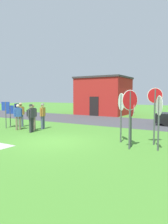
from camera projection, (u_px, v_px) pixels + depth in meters
name	position (u px, v px, depth m)	size (l,w,h in m)	color
ground_plane	(53.00, 142.00, 10.35)	(80.00, 80.00, 0.00)	#47842D
street_asphalt	(120.00, 122.00, 18.06)	(60.00, 6.40, 0.01)	#424247
building_background	(104.00, 96.00, 24.81)	(5.69, 4.91, 4.36)	#B2231E
stop_sign_nearest	(121.00, 108.00, 10.08)	(0.56, 0.64, 2.40)	#474C4C
stop_sign_rear_right	(159.00, 113.00, 8.55)	(0.41, 0.72, 2.29)	#474C4C
stop_sign_rear_left	(155.00, 107.00, 9.52)	(0.62, 0.37, 2.63)	#474C4C
stop_sign_leaning_left	(131.00, 114.00, 9.26)	(0.50, 0.69, 2.15)	#474C4C
stop_sign_leaning_right	(130.00, 108.00, 8.76)	(0.42, 0.76, 2.52)	#474C4C
person_in_teal	(43.00, 115.00, 14.04)	(0.32, 0.56, 1.74)	#4C5670
person_in_blue	(31.00, 116.00, 12.82)	(0.42, 0.56, 1.74)	#2D2D33
person_on_left	(21.00, 113.00, 15.02)	(0.32, 0.55, 1.74)	#4C5670
person_holding_notes	(18.00, 116.00, 13.73)	(0.34, 0.53, 1.69)	#7A6B56
person_in_dark_shirt	(33.00, 116.00, 13.53)	(0.31, 0.55, 1.69)	#7A6B56
info_panel_leftmost	(6.00, 110.00, 14.39)	(0.57, 0.23, 1.82)	#4C4C51
info_panel_middle	(17.00, 111.00, 14.03)	(0.26, 0.56, 1.72)	#4C4C51
info_panel_rightmost	(10.00, 112.00, 15.00)	(0.58, 0.19, 1.55)	#4C4C51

